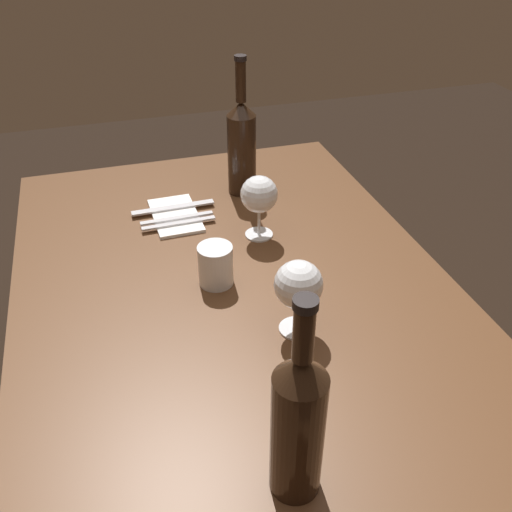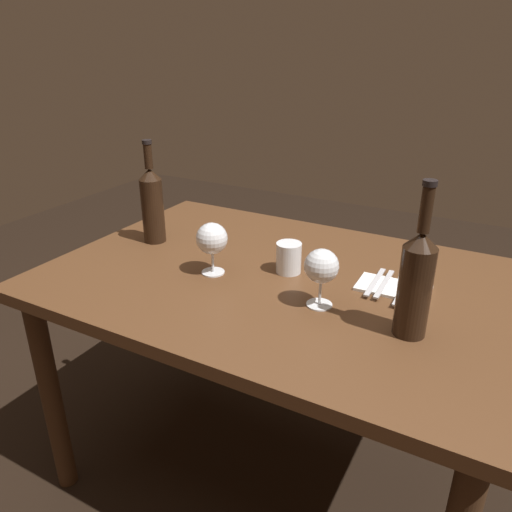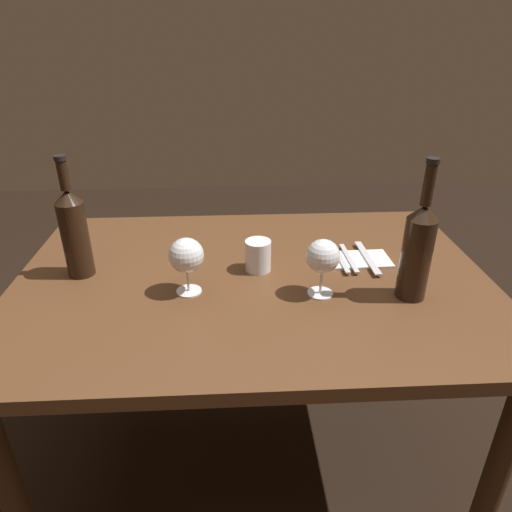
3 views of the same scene
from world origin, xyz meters
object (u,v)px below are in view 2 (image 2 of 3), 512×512
at_px(wine_glass_right, 212,239).
at_px(fork_inner, 384,284).
at_px(wine_bottle, 152,203).
at_px(wine_glass_left, 321,267).
at_px(table_knife, 405,288).
at_px(water_tumbler, 289,259).
at_px(wine_bottle_second, 416,281).
at_px(fork_outer, 375,282).
at_px(folded_napkin, 393,288).

distance_m(wine_glass_right, fork_inner, 0.49).
xyz_separation_m(wine_bottle, fork_inner, (0.76, 0.03, -0.12)).
distance_m(wine_glass_left, table_knife, 0.26).
relative_size(water_tumbler, fork_inner, 0.49).
xyz_separation_m(wine_bottle_second, table_knife, (-0.06, 0.20, -0.12)).
height_order(wine_glass_right, water_tumbler, wine_glass_right).
xyz_separation_m(water_tumbler, fork_outer, (0.24, 0.04, -0.03)).
height_order(wine_bottle_second, fork_outer, wine_bottle_second).
relative_size(wine_glass_left, fork_inner, 0.85).
distance_m(folded_napkin, fork_outer, 0.05).
bearing_deg(folded_napkin, wine_bottle, -177.60).
relative_size(wine_bottle_second, water_tumbler, 4.04).
relative_size(wine_glass_left, wine_bottle, 0.46).
xyz_separation_m(water_tumbler, table_knife, (0.32, 0.04, -0.03)).
height_order(wine_bottle, table_knife, wine_bottle).
bearing_deg(folded_napkin, wine_bottle_second, -66.64).
relative_size(wine_bottle, fork_inner, 1.85).
relative_size(fork_inner, fork_outer, 1.00).
distance_m(wine_glass_right, folded_napkin, 0.51).
bearing_deg(table_knife, wine_bottle, -177.69).
bearing_deg(folded_napkin, water_tumbler, -173.04).
bearing_deg(water_tumbler, folded_napkin, 6.96).
xyz_separation_m(water_tumbler, fork_inner, (0.27, 0.04, -0.03)).
distance_m(wine_bottle, water_tumbler, 0.50).
bearing_deg(wine_glass_left, fork_inner, 56.48).
bearing_deg(wine_bottle, folded_napkin, 2.40).
distance_m(wine_bottle, fork_inner, 0.77).
height_order(wine_glass_left, folded_napkin, wine_glass_left).
height_order(wine_glass_right, table_knife, wine_glass_right).
xyz_separation_m(folded_napkin, table_knife, (0.03, 0.00, 0.01)).
relative_size(wine_glass_right, wine_bottle, 0.45).
height_order(wine_glass_left, fork_inner, wine_glass_left).
distance_m(wine_bottle, fork_outer, 0.75).
bearing_deg(fork_inner, wine_glass_right, -162.17).
distance_m(water_tumbler, table_knife, 0.33).
bearing_deg(water_tumbler, wine_bottle_second, -23.09).
relative_size(wine_bottle, folded_napkin, 1.73).
relative_size(wine_bottle_second, fork_outer, 1.99).
xyz_separation_m(wine_bottle_second, fork_inner, (-0.11, 0.20, -0.12)).
height_order(wine_bottle_second, fork_inner, wine_bottle_second).
relative_size(water_tumbler, folded_napkin, 0.46).
distance_m(wine_bottle_second, fork_outer, 0.27).
bearing_deg(water_tumbler, fork_inner, 7.60).
distance_m(wine_glass_left, fork_inner, 0.23).
bearing_deg(wine_glass_right, table_knife, 16.01).
distance_m(fork_inner, table_knife, 0.06).
relative_size(wine_bottle, fork_outer, 1.85).
distance_m(wine_bottle, wine_bottle_second, 0.89).
bearing_deg(wine_bottle, table_knife, 2.31).
bearing_deg(table_knife, water_tumbler, -173.68).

